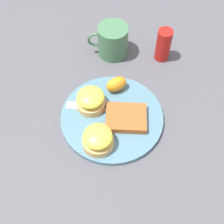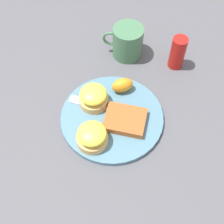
% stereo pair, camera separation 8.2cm
% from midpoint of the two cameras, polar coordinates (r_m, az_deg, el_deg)
% --- Properties ---
extents(ground_plane, '(1.10, 1.10, 0.00)m').
position_cam_midpoint_polar(ground_plane, '(0.84, 2.76, -1.48)').
color(ground_plane, '#4C4C51').
extents(plate, '(0.28, 0.28, 0.01)m').
position_cam_midpoint_polar(plate, '(0.84, 2.78, -1.23)').
color(plate, slate).
rests_on(plate, ground_plane).
extents(sandwich_benedict_left, '(0.08, 0.08, 0.06)m').
position_cam_midpoint_polar(sandwich_benedict_left, '(0.83, -0.63, 2.58)').
color(sandwich_benedict_left, tan).
rests_on(sandwich_benedict_left, plate).
extents(sandwich_benedict_right, '(0.08, 0.08, 0.06)m').
position_cam_midpoint_polar(sandwich_benedict_right, '(0.77, -0.65, -4.67)').
color(sandwich_benedict_right, tan).
rests_on(sandwich_benedict_right, plate).
extents(hashbrown_patty, '(0.11, 0.09, 0.02)m').
position_cam_midpoint_polar(hashbrown_patty, '(0.82, 5.27, -1.66)').
color(hashbrown_patty, '#A05325').
rests_on(hashbrown_patty, plate).
extents(orange_wedge, '(0.07, 0.06, 0.04)m').
position_cam_midpoint_polar(orange_wedge, '(0.87, 4.62, 4.71)').
color(orange_wedge, orange).
rests_on(orange_wedge, plate).
extents(fork, '(0.20, 0.05, 0.00)m').
position_cam_midpoint_polar(fork, '(0.85, 0.39, 0.82)').
color(fork, silver).
rests_on(fork, plate).
extents(cup, '(0.12, 0.09, 0.10)m').
position_cam_midpoint_polar(cup, '(0.96, 5.30, 12.51)').
color(cup, '#42704C').
rests_on(cup, ground_plane).
extents(condiment_bottle, '(0.04, 0.04, 0.11)m').
position_cam_midpoint_polar(condiment_bottle, '(0.95, 14.36, 10.31)').
color(condiment_bottle, '#B21914').
rests_on(condiment_bottle, ground_plane).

